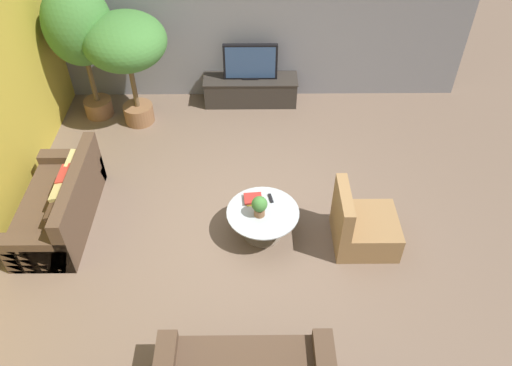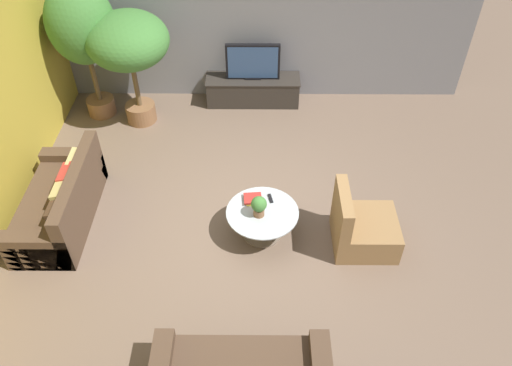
{
  "view_description": "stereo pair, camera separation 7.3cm",
  "coord_description": "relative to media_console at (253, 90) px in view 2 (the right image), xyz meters",
  "views": [
    {
      "loc": [
        0.04,
        -4.61,
        5.03
      ],
      "look_at": [
        0.08,
        0.2,
        0.55
      ],
      "focal_mm": 35.0,
      "sensor_mm": 36.0,
      "label": 1
    },
    {
      "loc": [
        0.12,
        -4.61,
        5.03
      ],
      "look_at": [
        0.08,
        0.2,
        0.55
      ],
      "focal_mm": 35.0,
      "sensor_mm": 36.0,
      "label": 2
    }
  ],
  "objects": [
    {
      "name": "potted_plant_tabletop",
      "position": [
        0.11,
        -3.19,
        0.33
      ],
      "size": [
        0.2,
        0.2,
        0.29
      ],
      "color": "brown",
      "rests_on": "coffee_table"
    },
    {
      "name": "couch_by_wall",
      "position": [
        -2.53,
        -2.88,
        0.04
      ],
      "size": [
        0.84,
        1.79,
        0.84
      ],
      "rotation": [
        0.0,
        0.0,
        -1.57
      ],
      "color": "#4C3828",
      "rests_on": "ground"
    },
    {
      "name": "book_stack",
      "position": [
        0.03,
        -2.92,
        0.19
      ],
      "size": [
        0.25,
        0.24,
        0.05
      ],
      "color": "gold",
      "rests_on": "coffee_table"
    },
    {
      "name": "remote_black",
      "position": [
        0.26,
        -2.9,
        0.17
      ],
      "size": [
        0.07,
        0.16,
        0.02
      ],
      "primitive_type": "cube",
      "rotation": [
        0.0,
        0.0,
        0.22
      ],
      "color": "black",
      "rests_on": "coffee_table"
    },
    {
      "name": "media_console",
      "position": [
        0.0,
        0.0,
        0.0
      ],
      "size": [
        1.63,
        0.5,
        0.48
      ],
      "color": "#2D2823",
      "rests_on": "ground"
    },
    {
      "name": "back_wall_stone",
      "position": [
        -0.01,
        0.32,
        1.25
      ],
      "size": [
        7.4,
        0.12,
        3.0
      ],
      "primitive_type": "cube",
      "color": "slate",
      "rests_on": "ground"
    },
    {
      "name": "potted_palm_corner",
      "position": [
        -1.89,
        -0.56,
        1.15
      ],
      "size": [
        1.27,
        1.27,
        1.9
      ],
      "color": "brown",
      "rests_on": "ground"
    },
    {
      "name": "potted_palm_tall",
      "position": [
        -2.61,
        -0.36,
        1.33
      ],
      "size": [
        1.05,
        1.05,
        2.29
      ],
      "color": "brown",
      "rests_on": "ground"
    },
    {
      "name": "armchair_wicker",
      "position": [
        1.42,
        -3.28,
        0.02
      ],
      "size": [
        0.8,
        0.76,
        0.86
      ],
      "rotation": [
        0.0,
        0.0,
        1.57
      ],
      "color": "olive",
      "rests_on": "ground"
    },
    {
      "name": "ground_plane",
      "position": [
        -0.01,
        -2.94,
        -0.25
      ],
      "size": [
        24.0,
        24.0,
        0.0
      ],
      "primitive_type": "plane",
      "color": "brown"
    },
    {
      "name": "coffee_table",
      "position": [
        0.16,
        -3.13,
        0.04
      ],
      "size": [
        0.94,
        0.94,
        0.42
      ],
      "color": "#756656",
      "rests_on": "ground"
    },
    {
      "name": "television",
      "position": [
        0.0,
        -0.0,
        0.54
      ],
      "size": [
        0.92,
        0.13,
        0.63
      ],
      "color": "black",
      "rests_on": "media_console"
    }
  ]
}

